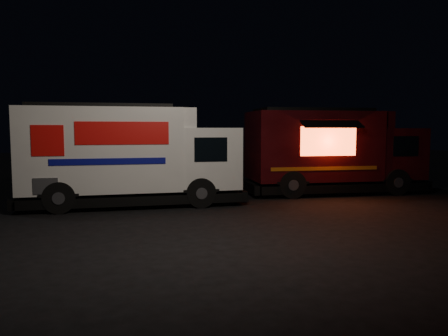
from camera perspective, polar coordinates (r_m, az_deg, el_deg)
ground at (r=13.24m, az=-1.30°, el=-5.92°), size 80.00×80.00×0.00m
white_truck at (r=14.90m, az=-11.78°, el=1.67°), size 7.70×3.89×3.33m
red_truck at (r=17.95m, az=14.19°, el=2.18°), size 7.58×4.28×3.33m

